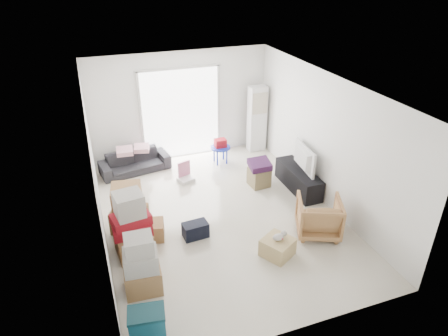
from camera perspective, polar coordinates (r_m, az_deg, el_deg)
name	(u,v)px	position (r m, az deg, el deg)	size (l,w,h in m)	color
room_shell	(220,156)	(7.46, -0.58, 1.74)	(4.98, 6.48, 3.18)	beige
sliding_door	(181,110)	(10.15, -6.19, 8.22)	(2.10, 0.04, 2.33)	white
ac_tower	(257,119)	(10.58, 4.72, 7.00)	(0.45, 0.30, 1.75)	silver
tv_console	(298,179)	(9.08, 10.57, -1.57)	(0.43, 1.45, 0.48)	black
television	(300,167)	(8.94, 10.74, 0.13)	(0.99, 0.57, 0.13)	black
sofa	(134,159)	(9.87, -12.67, 1.26)	(1.65, 0.48, 0.65)	#2B2C31
pillow_left	(124,146)	(9.68, -14.09, 3.08)	(0.39, 0.31, 0.12)	#F5B3C0
pillow_right	(141,143)	(9.75, -11.76, 3.54)	(0.37, 0.30, 0.13)	#F5B3C0
armchair	(319,215)	(7.67, 13.41, -6.53)	(0.78, 0.73, 0.80)	tan
storage_bins	(148,327)	(5.81, -10.84, -21.44)	(0.53, 0.41, 0.56)	#124D63
box_stack_a	(142,267)	(6.40, -11.70, -13.66)	(0.59, 0.50, 1.02)	olive
box_stack_b	(132,228)	(7.09, -13.00, -8.39)	(0.70, 0.65, 1.22)	olive
box_stack_c	(128,209)	(7.74, -13.50, -5.70)	(0.79, 0.74, 0.93)	olive
loose_box	(153,230)	(7.59, -10.11, -8.73)	(0.40, 0.40, 0.34)	olive
duffel_bag	(195,230)	(7.53, -4.10, -8.83)	(0.46, 0.28, 0.30)	black
ottoman	(259,177)	(9.11, 5.02, -1.28)	(0.42, 0.42, 0.42)	olive
blanket	(260,166)	(8.98, 5.10, 0.28)	(0.46, 0.46, 0.14)	#431C47
kids_table	(220,146)	(9.99, -0.53, 3.16)	(0.51, 0.51, 0.64)	#1B2FB7
toy_walker	(185,176)	(9.35, -5.56, -1.09)	(0.42, 0.39, 0.45)	silver
wood_crate	(278,247)	(7.16, 7.65, -11.14)	(0.49, 0.49, 0.32)	tan
plush_bunny	(280,236)	(7.04, 7.97, -9.62)	(0.28, 0.16, 0.14)	#B2ADA8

